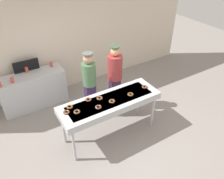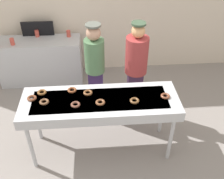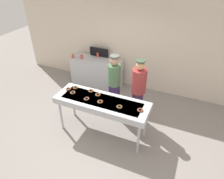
% 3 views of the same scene
% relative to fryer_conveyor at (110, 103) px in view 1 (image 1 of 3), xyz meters
% --- Properties ---
extents(ground_plane, '(16.00, 16.00, 0.00)m').
position_rel_fryer_conveyor_xyz_m(ground_plane, '(0.00, 0.00, -0.87)').
color(ground_plane, gray).
extents(back_wall, '(8.00, 0.12, 3.35)m').
position_rel_fryer_conveyor_xyz_m(back_wall, '(0.00, 2.38, 0.80)').
color(back_wall, beige).
rests_on(back_wall, ground).
extents(fryer_conveyor, '(2.14, 0.71, 0.96)m').
position_rel_fryer_conveyor_xyz_m(fryer_conveyor, '(0.00, 0.00, 0.00)').
color(fryer_conveyor, '#B7BABF').
rests_on(fryer_conveyor, ground).
extents(chocolate_donut_0, '(0.17, 0.17, 0.03)m').
position_rel_fryer_conveyor_xyz_m(chocolate_donut_0, '(-0.74, -0.02, 0.10)').
color(chocolate_donut_0, brown).
rests_on(chocolate_donut_0, fryer_conveyor).
extents(chocolate_donut_1, '(0.15, 0.15, 0.03)m').
position_rel_fryer_conveyor_xyz_m(chocolate_donut_1, '(0.00, -0.08, 0.10)').
color(chocolate_donut_1, brown).
rests_on(chocolate_donut_1, fryer_conveyor).
extents(chocolate_donut_2, '(0.17, 0.17, 0.03)m').
position_rel_fryer_conveyor_xyz_m(chocolate_donut_2, '(0.45, -0.08, 0.10)').
color(chocolate_donut_2, brown).
rests_on(chocolate_donut_2, fryer_conveyor).
extents(chocolate_donut_3, '(0.18, 0.18, 0.03)m').
position_rel_fryer_conveyor_xyz_m(chocolate_donut_3, '(-0.32, -0.10, 0.10)').
color(chocolate_donut_3, brown).
rests_on(chocolate_donut_3, fryer_conveyor).
extents(chocolate_donut_4, '(0.17, 0.17, 0.03)m').
position_rel_fryer_conveyor_xyz_m(chocolate_donut_4, '(-0.91, 0.08, 0.10)').
color(chocolate_donut_4, brown).
rests_on(chocolate_donut_4, fryer_conveyor).
extents(chocolate_donut_5, '(0.18, 0.18, 0.03)m').
position_rel_fryer_conveyor_xyz_m(chocolate_donut_5, '(-0.80, 0.20, 0.10)').
color(chocolate_donut_5, brown).
rests_on(chocolate_donut_5, fryer_conveyor).
extents(chocolate_donut_6, '(0.16, 0.16, 0.03)m').
position_rel_fryer_conveyor_xyz_m(chocolate_donut_6, '(-0.16, 0.14, 0.10)').
color(chocolate_donut_6, brown).
rests_on(chocolate_donut_6, fryer_conveyor).
extents(chocolate_donut_7, '(0.14, 0.14, 0.03)m').
position_rel_fryer_conveyor_xyz_m(chocolate_donut_7, '(0.89, -0.01, 0.10)').
color(chocolate_donut_7, brown).
rests_on(chocolate_donut_7, fryer_conveyor).
extents(chocolate_donut_8, '(0.17, 0.17, 0.03)m').
position_rel_fryer_conveyor_xyz_m(chocolate_donut_8, '(-0.38, 0.22, 0.10)').
color(chocolate_donut_8, brown).
rests_on(chocolate_donut_8, fryer_conveyor).
extents(worker_baker, '(0.35, 0.35, 1.70)m').
position_rel_fryer_conveyor_xyz_m(worker_baker, '(0.60, 0.78, 0.10)').
color(worker_baker, '#36213B').
rests_on(worker_baker, ground).
extents(worker_assistant, '(0.31, 0.31, 1.68)m').
position_rel_fryer_conveyor_xyz_m(worker_assistant, '(-0.05, 0.83, 0.06)').
color(worker_assistant, '#301F49').
rests_on(worker_assistant, ground).
extents(prep_counter, '(1.62, 0.56, 0.91)m').
position_rel_fryer_conveyor_xyz_m(prep_counter, '(-1.13, 1.93, -0.42)').
color(prep_counter, '#B7BABF').
rests_on(prep_counter, ground).
extents(paper_cup_0, '(0.08, 0.08, 0.13)m').
position_rel_fryer_conveyor_xyz_m(paper_cup_0, '(-1.84, 1.74, 0.10)').
color(paper_cup_0, '#CC4C3F').
rests_on(paper_cup_0, prep_counter).
extents(paper_cup_1, '(0.08, 0.08, 0.13)m').
position_rel_fryer_conveyor_xyz_m(paper_cup_1, '(-0.54, 2.06, 0.10)').
color(paper_cup_1, '#CC4C3F').
rests_on(paper_cup_1, prep_counter).
extents(paper_cup_2, '(0.08, 0.08, 0.13)m').
position_rel_fryer_conveyor_xyz_m(paper_cup_2, '(-1.56, 1.79, 0.10)').
color(paper_cup_2, '#CC4C3F').
rests_on(paper_cup_2, prep_counter).
extents(paper_cup_3, '(0.08, 0.08, 0.13)m').
position_rel_fryer_conveyor_xyz_m(paper_cup_3, '(-1.15, 2.11, 0.10)').
color(paper_cup_3, '#CC4C3F').
rests_on(paper_cup_3, prep_counter).
extents(menu_display, '(0.62, 0.04, 0.29)m').
position_rel_fryer_conveyor_xyz_m(menu_display, '(-1.13, 2.16, 0.18)').
color(menu_display, black).
rests_on(menu_display, prep_counter).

